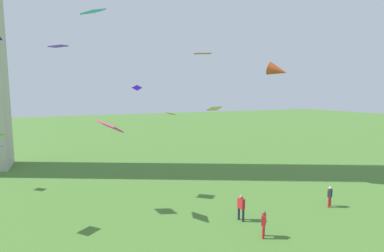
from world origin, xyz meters
TOP-DOWN VIEW (x-y plane):
  - person_0 at (10.06, 14.11)m, footprint 0.47×0.38m
  - person_1 at (2.52, 12.54)m, footprint 0.47×0.48m
  - person_2 at (2.59, 14.97)m, footprint 0.37×0.54m
  - kite_flying_1 at (-8.11, 25.37)m, footprint 1.56×1.53m
  - kite_flying_2 at (-5.15, 19.38)m, footprint 1.72×1.96m
  - kite_flying_4 at (3.00, 29.45)m, footprint 1.15×1.19m
  - kite_flying_5 at (10.30, 20.54)m, footprint 2.12×2.36m
  - kite_flying_6 at (-6.68, 12.49)m, footprint 1.08×1.13m
  - kite_flying_7 at (-1.23, 27.57)m, footprint 1.10×0.98m
  - kite_flying_10 at (5.05, 25.66)m, footprint 1.88×1.54m
  - kite_flying_11 at (7.07, 26.73)m, footprint 1.38×1.70m

SIDE VIEW (x-z plane):
  - person_0 at x=10.06m, z-range 0.10..1.68m
  - person_1 at x=2.52m, z-range 0.11..1.74m
  - person_2 at x=2.59m, z-range 0.12..1.90m
  - kite_flying_4 at x=3.00m, z-range 6.15..6.50m
  - kite_flying_2 at x=-5.15m, z-range 5.87..6.81m
  - kite_flying_11 at x=7.07m, z-range 6.70..7.19m
  - kite_flying_7 at x=-1.23m, z-range 8.85..9.44m
  - kite_flying_5 at x=10.30m, z-range 9.85..11.54m
  - kite_flying_6 at x=-6.68m, z-range 11.67..12.11m
  - kite_flying_1 at x=-8.11m, z-range 12.24..12.44m
  - kite_flying_10 at x=5.05m, z-range 12.47..12.70m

